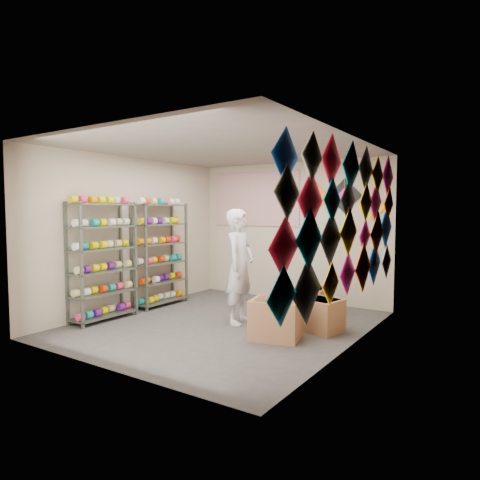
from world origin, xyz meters
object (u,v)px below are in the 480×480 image
Objects in this scene: shopkeeper at (240,266)px; carton_c at (312,301)px; shelf_rack_front at (103,261)px; carton_a at (276,319)px; carton_b at (320,315)px; shelf_rack_back at (160,254)px.

shopkeeper is 3.41× the size of carton_c.
shopkeeper is at bearing 28.58° from shelf_rack_front.
shopkeeper is at bearing -125.09° from carton_c.
carton_b is at bearing 47.83° from carton_a.
carton_c is at bearing -42.57° from shopkeeper.
carton_c is at bearing 18.32° from shelf_rack_back.
carton_a reaches higher than carton_b.
shopkeeper is (1.94, -0.24, -0.06)m from shelf_rack_back.
carton_a is (2.81, 0.64, -0.68)m from shelf_rack_front.
carton_b is at bearing -87.93° from shopkeeper.
shelf_rack_front is 3.62× the size of carton_c.
shopkeeper reaches higher than carton_a.
carton_a is 1.25× the size of carton_c.
carton_b is (3.17, 0.01, -0.71)m from shelf_rack_back.
shelf_rack_back is (0.00, 1.30, 0.00)m from shelf_rack_front.
carton_c is (2.67, 0.88, -0.72)m from shelf_rack_back.
shelf_rack_front is at bearing -142.85° from carton_c.
carton_a is at bearing -86.93° from carton_c.
carton_b is (3.17, 1.31, -0.71)m from shelf_rack_front.
shelf_rack_back is 2.90m from carton_c.
carton_c is at bearing 132.08° from carton_b.
shopkeeper reaches higher than carton_c.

